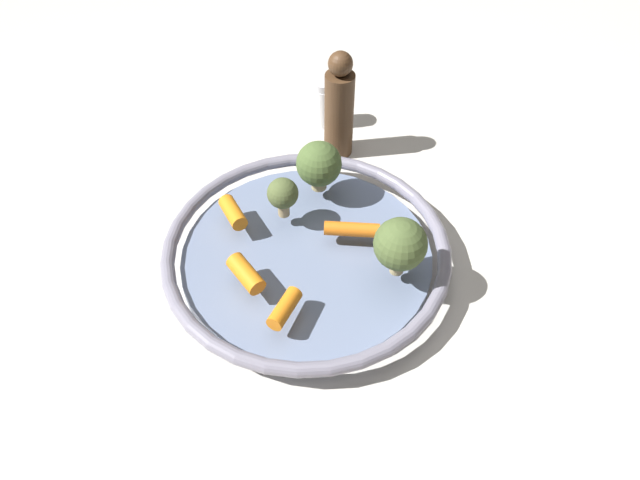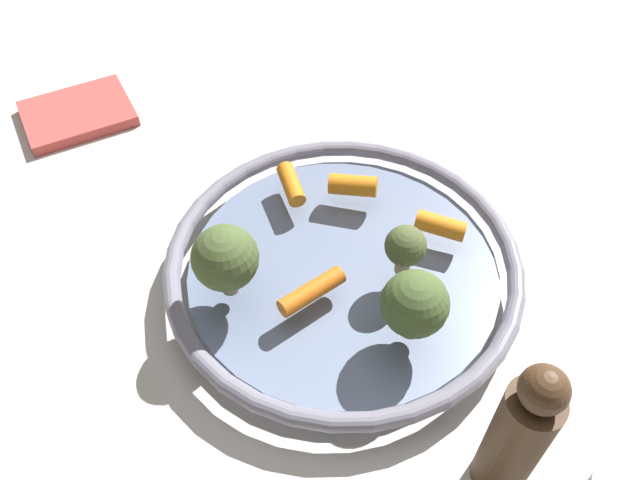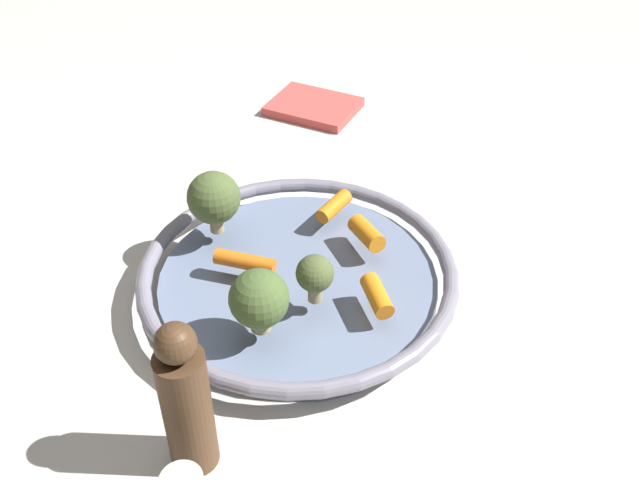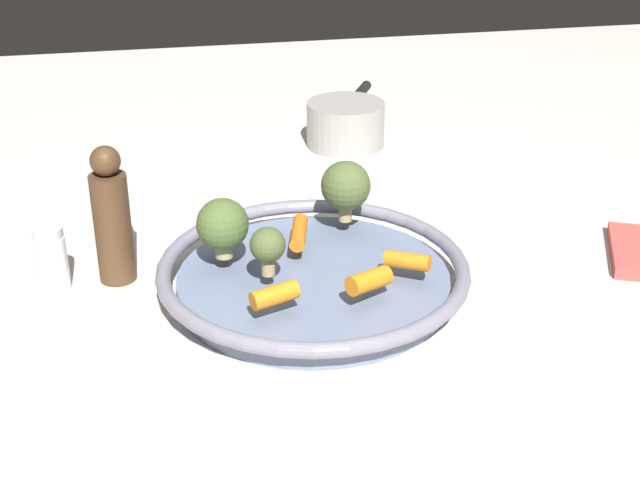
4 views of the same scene
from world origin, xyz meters
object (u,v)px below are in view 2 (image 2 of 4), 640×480
Objects in this scene: baby_carrot_left at (312,291)px; broccoli_floret_small at (225,259)px; baby_carrot_near_rim at (353,185)px; broccoli_floret_mid at (405,247)px; baby_carrot_center at (291,184)px; pepper_mill at (518,435)px; dish_towel at (80,112)px; broccoli_floret_large at (415,304)px; serving_bowl at (343,269)px; baby_carrot_back at (441,226)px.

broccoli_floret_small is (-0.06, -0.04, 0.04)m from baby_carrot_left.
baby_carrot_near_rim is 0.11m from broccoli_floret_mid.
broccoli_floret_mid reaches higher than baby_carrot_center.
baby_carrot_near_rim is 0.66× the size of broccoli_floret_small.
broccoli_floret_mid is at bearing -28.95° from baby_carrot_near_rim.
baby_carrot_near_rim is 0.90× the size of broccoli_floret_mid.
dish_towel is at bearing 172.62° from pepper_mill.
pepper_mill is (0.16, -0.10, 0.00)m from broccoli_floret_mid.
broccoli_floret_large reaches higher than baby_carrot_center.
pepper_mill is (0.26, -0.15, 0.02)m from baby_carrot_near_rim.
broccoli_floret_mid is 0.07m from broccoli_floret_large.
dish_towel is (-0.63, 0.08, -0.07)m from pepper_mill.
serving_bowl is 7.02× the size of baby_carrot_center.
baby_carrot_center is at bearing 106.16° from broccoli_floret_small.
baby_carrot_center is (-0.10, 0.04, 0.03)m from serving_bowl.
broccoli_floret_large is at bearing 158.16° from pepper_mill.
pepper_mill is (0.21, -0.08, 0.05)m from serving_bowl.
serving_bowl is 0.23m from pepper_mill.
dish_towel is at bearing 176.19° from broccoli_floret_large.
baby_carrot_left is (0.01, -0.06, 0.03)m from serving_bowl.
serving_bowl is 0.08m from broccoli_floret_mid.
baby_carrot_back is at bearing 4.92° from baby_carrot_near_rim.
broccoli_floret_mid is at bearing 46.22° from broccoli_floret_small.
baby_carrot_back reaches higher than dish_towel.
baby_carrot_left is 0.09m from broccoli_floret_mid.
pepper_mill reaches higher than dish_towel.
baby_carrot_back is at bearing 57.39° from broccoli_floret_small.
baby_carrot_center is at bearing 158.94° from serving_bowl.
broccoli_floret_small is at bearing -176.38° from pepper_mill.
baby_carrot_near_rim reaches higher than baby_carrot_center.
baby_carrot_back is 0.30× the size of pepper_mill.
pepper_mill is at bearing -45.45° from baby_carrot_back.
broccoli_floret_mid is 0.47m from dish_towel.
dish_towel is (-0.47, -0.02, -0.07)m from broccoli_floret_mid.
serving_bowl is at bearing 162.31° from broccoli_floret_large.
baby_carrot_near_rim is at bearing 35.27° from baby_carrot_center.
broccoli_floret_large is 0.53× the size of dish_towel.
baby_carrot_left is 0.08m from broccoli_floret_small.
broccoli_floret_large reaches higher than baby_carrot_near_rim.
baby_carrot_back is 0.07m from broccoli_floret_mid.
dish_towel is (-0.32, -0.03, -0.04)m from baby_carrot_center.
baby_carrot_near_rim is 0.72× the size of broccoli_floret_large.
pepper_mill is (0.21, -0.02, 0.03)m from baby_carrot_left.
baby_carrot_near_rim is at bearing 151.05° from broccoli_floret_mid.
serving_bowl is 5.25× the size of baby_carrot_left.
broccoli_floret_small is 1.10× the size of broccoli_floret_large.
baby_carrot_back is 0.21m from broccoli_floret_small.
broccoli_floret_small is at bearing -157.00° from broccoli_floret_large.
broccoli_floret_large is (0.04, -0.05, 0.00)m from broccoli_floret_mid.
baby_carrot_center is (-0.10, 0.09, 0.00)m from baby_carrot_left.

